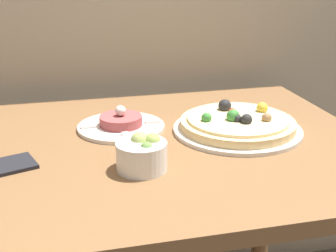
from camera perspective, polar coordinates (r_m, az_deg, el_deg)
The scene contains 5 objects.
dining_table at distance 1.18m, azimuth -1.04°, elevation -7.68°, with size 1.04×0.81×0.79m.
pizza_plate at distance 1.20m, azimuth 8.47°, elevation 0.20°, with size 0.33×0.33×0.07m.
tartare_plate at distance 1.22m, azimuth -5.75°, elevation 0.22°, with size 0.23×0.23×0.06m.
small_bowl at distance 0.98m, azimuth -3.17°, elevation -3.41°, with size 0.11×0.11×0.08m.
napkin at distance 1.05m, azimuth -19.72°, elevation -4.74°, with size 0.16×0.12×0.01m.
Camera 1 is at (-0.22, -0.61, 1.22)m, focal length 50.00 mm.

